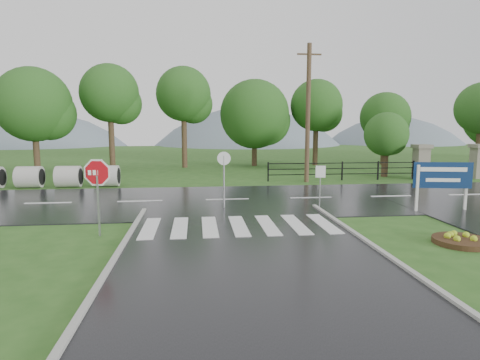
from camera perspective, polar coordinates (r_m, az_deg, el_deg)
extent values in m
plane|color=#2A561C|center=(9.13, 3.27, -14.61)|extent=(120.00, 120.00, 0.00)
cube|color=black|center=(18.70, -1.79, -2.90)|extent=(90.00, 8.00, 0.04)
cube|color=silver|center=(13.84, -12.70, -6.68)|extent=(0.50, 2.80, 0.02)
cube|color=silver|center=(13.76, -8.53, -6.65)|extent=(0.50, 2.80, 0.02)
cube|color=silver|center=(13.76, -4.34, -6.59)|extent=(0.50, 2.80, 0.02)
cube|color=silver|center=(13.82, -0.17, -6.50)|extent=(0.50, 2.80, 0.02)
cube|color=silver|center=(13.96, 3.94, -6.37)|extent=(0.50, 2.80, 0.02)
cube|color=silver|center=(14.17, 7.95, -6.22)|extent=(0.50, 2.80, 0.02)
cube|color=silver|center=(14.44, 11.82, -6.04)|extent=(0.50, 2.80, 0.02)
cube|color=gray|center=(28.38, 24.33, 2.13)|extent=(0.80, 0.80, 2.00)
cube|color=#6B6659|center=(28.30, 24.46, 4.38)|extent=(1.00, 1.00, 0.24)
cube|color=gray|center=(30.61, 30.80, 2.08)|extent=(0.80, 0.80, 2.00)
cube|color=#6B6659|center=(30.53, 30.95, 4.17)|extent=(1.00, 1.00, 0.24)
cube|color=black|center=(26.17, 14.31, 0.83)|extent=(9.50, 0.05, 0.05)
cube|color=black|center=(26.13, 14.33, 1.59)|extent=(9.50, 0.05, 0.05)
cube|color=black|center=(26.10, 14.36, 2.36)|extent=(9.50, 0.05, 0.05)
cube|color=black|center=(24.88, 4.02, 1.17)|extent=(0.08, 0.08, 1.20)
cube|color=black|center=(28.17, 23.41, 1.32)|extent=(0.08, 0.08, 1.20)
sphere|color=slate|center=(80.01, -25.61, -5.86)|extent=(40.00, 40.00, 40.00)
sphere|color=slate|center=(76.78, 1.04, -7.85)|extent=(48.00, 48.00, 48.00)
sphere|color=slate|center=(83.94, 20.42, -3.95)|extent=(36.00, 36.00, 36.00)
cylinder|color=#9E9B93|center=(25.26, -27.74, 0.38)|extent=(1.30, 1.20, 1.20)
cylinder|color=#9E9B93|center=(24.56, -23.18, 0.47)|extent=(1.30, 1.20, 1.20)
cylinder|color=#9E9B93|center=(24.04, -18.39, 0.55)|extent=(1.30, 1.20, 1.20)
cube|color=#939399|center=(13.32, -19.47, -3.52)|extent=(0.06, 0.06, 1.93)
cylinder|color=white|center=(13.17, -19.67, 1.01)|extent=(1.14, 0.21, 1.16)
cylinder|color=#B80C16|center=(13.16, -19.68, 1.01)|extent=(1.00, 0.19, 1.01)
cube|color=silver|center=(17.53, 23.90, -1.13)|extent=(0.11, 0.11, 1.91)
cube|color=silver|center=(18.68, 29.49, -0.96)|extent=(0.11, 0.11, 1.91)
cube|color=#0C2450|center=(18.02, 26.88, 0.61)|extent=(2.26, 0.48, 1.05)
cube|color=white|center=(17.96, 26.99, 1.35)|extent=(1.79, 0.35, 0.17)
cube|color=white|center=(18.01, 26.91, -0.01)|extent=(1.32, 0.26, 0.14)
cylinder|color=#332111|center=(13.62, 28.94, -7.63)|extent=(1.61, 1.61, 0.16)
cube|color=#939399|center=(16.94, 11.30, -1.24)|extent=(0.04, 0.04, 1.71)
cube|color=white|center=(16.82, 11.39, 1.18)|extent=(0.40, 0.09, 0.50)
cylinder|color=#939399|center=(16.66, -2.29, -0.34)|extent=(0.07, 0.07, 2.23)
cylinder|color=white|center=(16.53, -2.31, 3.09)|extent=(0.55, 0.14, 0.56)
cylinder|color=#473523|center=(24.76, 9.64, 9.23)|extent=(0.28, 0.28, 8.26)
cube|color=brown|center=(25.09, 9.83, 17.21)|extent=(1.47, 0.12, 0.09)
cylinder|color=#3D2B1C|center=(28.87, 19.92, 2.83)|extent=(0.41, 0.41, 2.39)
sphere|color=#1F4F18|center=(28.78, 20.07, 6.15)|extent=(2.93, 2.93, 2.93)
cylinder|color=#3D2B1C|center=(32.38, 30.84, 3.98)|extent=(0.49, 0.49, 3.85)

